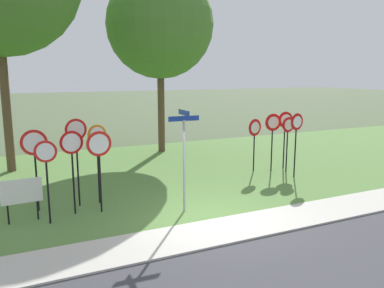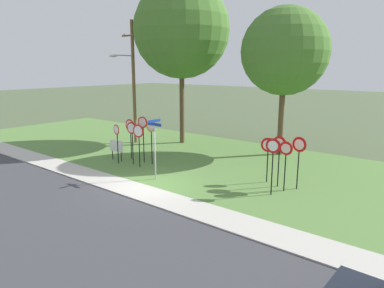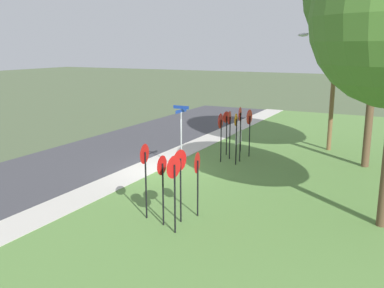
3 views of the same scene
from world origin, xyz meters
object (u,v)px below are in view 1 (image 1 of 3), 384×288
Objects in this scene: notice_board at (22,194)px; yield_sign_near_right at (255,133)px; stop_sign_near_right at (72,154)px; yield_sign_near_left at (297,130)px; yield_sign_center at (273,129)px; stop_sign_far_right at (99,154)px; stop_sign_far_left at (46,165)px; stop_sign_far_center at (35,152)px; oak_tree_right at (160,25)px; yield_sign_far_left at (285,126)px; street_name_post at (184,152)px; stop_sign_near_left at (77,144)px; yield_sign_far_right at (288,132)px; stop_sign_center_tall at (97,148)px.

yield_sign_near_right is at bearing 8.43° from notice_board.
stop_sign_near_right reaches higher than notice_board.
yield_sign_center is at bearing 94.98° from yield_sign_near_left.
notice_board is (-2.17, 0.15, -0.98)m from stop_sign_far_right.
stop_sign_far_right is at bearing 22.11° from stop_sign_far_left.
stop_sign_far_center is 0.27× the size of oak_tree_right.
street_name_post reaches higher than yield_sign_far_left.
notice_board is at bearing -167.02° from stop_sign_near_left.
stop_sign_near_right is at bearing 161.42° from stop_sign_far_right.
yield_sign_far_left is at bearing 2.88° from stop_sign_near_right.
stop_sign_near_left reaches higher than stop_sign_near_right.
stop_sign_near_left reaches higher than yield_sign_near_left.
stop_sign_far_center is at bearing 134.38° from stop_sign_near_right.
stop_sign_near_right is at bearing -2.77° from notice_board.
yield_sign_center is at bearing -155.07° from yield_sign_far_left.
oak_tree_right is at bearing 44.80° from stop_sign_near_right.
stop_sign_far_right is 1.06× the size of yield_sign_far_right.
stop_sign_far_center is 0.97× the size of yield_sign_near_left.
notice_board is at bearing -132.56° from oak_tree_right.
notice_board is (-0.45, -0.75, -1.01)m from stop_sign_far_center.
yield_sign_far_left is (9.25, 1.92, 0.05)m from stop_sign_near_right.
stop_sign_near_left is 1.07× the size of yield_sign_near_left.
stop_sign_far_center is 9.42m from yield_sign_center.
yield_sign_far_right is at bearing -0.62° from stop_sign_near_right.
oak_tree_right is at bearing 47.72° from stop_sign_far_center.
oak_tree_right reaches higher than stop_sign_near_right.
street_name_post reaches higher than stop_sign_near_left.
stop_sign_near_left is at bearing -164.75° from yield_sign_center.
stop_sign_near_left reaches higher than stop_sign_far_center.
yield_sign_far_left is (8.38, 1.22, 0.05)m from stop_sign_center_tall.
stop_sign_near_left is 0.73m from stop_sign_near_right.
stop_sign_near_right is at bearing -160.20° from yield_sign_far_left.
stop_sign_far_right is (0.51, -0.84, -0.20)m from stop_sign_near_left.
stop_sign_near_left reaches higher than yield_sign_far_right.
stop_sign_far_center is at bearing -178.76° from yield_sign_far_right.
oak_tree_right is at bearing 52.56° from stop_sign_far_right.
stop_sign_far_center is at bearing 167.45° from stop_sign_near_left.
yield_sign_far_right is at bearing 20.60° from stop_sign_far_left.
stop_sign_near_left is 2.23× the size of notice_board.
yield_sign_center is (7.52, 0.96, 0.04)m from stop_sign_center_tall.
stop_sign_near_left is 1.22m from stop_sign_far_center.
yield_sign_near_right is at bearing -70.87° from oak_tree_right.
stop_sign_far_center is 4.44m from street_name_post.
stop_sign_far_right is 10.44m from oak_tree_right.
yield_sign_near_left is 2.08× the size of notice_board.
stop_sign_far_left is at bearing -78.61° from stop_sign_far_center.
stop_sign_center_tall is 7.78m from yield_sign_near_left.
stop_sign_near_left is 10.00m from oak_tree_right.
stop_sign_far_center reaches higher than notice_board.
stop_sign_center_tall is at bearing -164.43° from yield_sign_center.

